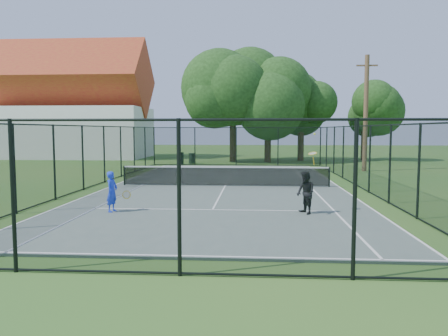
# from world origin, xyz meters

# --- Properties ---
(ground) EXTENTS (120.00, 120.00, 0.00)m
(ground) POSITION_xyz_m (0.00, 0.00, 0.00)
(ground) COLOR #2A5B1F
(tennis_court) EXTENTS (11.00, 24.00, 0.06)m
(tennis_court) POSITION_xyz_m (0.00, 0.00, 0.03)
(tennis_court) COLOR #526059
(tennis_court) RESTS_ON ground
(tennis_net) EXTENTS (10.08, 0.08, 0.95)m
(tennis_net) POSITION_xyz_m (0.00, 0.00, 0.58)
(tennis_net) COLOR black
(tennis_net) RESTS_ON tennis_court
(fence) EXTENTS (13.10, 26.10, 3.00)m
(fence) POSITION_xyz_m (0.00, 0.00, 1.50)
(fence) COLOR black
(fence) RESTS_ON ground
(tree_near_left) EXTENTS (7.40, 7.40, 9.65)m
(tree_near_left) POSITION_xyz_m (-0.48, 17.35, 5.94)
(tree_near_left) COLOR #332114
(tree_near_left) RESTS_ON ground
(tree_near_mid) EXTENTS (5.97, 5.97, 7.80)m
(tree_near_mid) POSITION_xyz_m (2.57, 16.79, 4.80)
(tree_near_mid) COLOR #332114
(tree_near_mid) RESTS_ON ground
(tree_near_right) EXTENTS (5.43, 5.43, 7.49)m
(tree_near_right) POSITION_xyz_m (5.63, 19.02, 4.76)
(tree_near_right) COLOR #332114
(tree_near_right) RESTS_ON ground
(tree_far_right) EXTENTS (4.97, 4.97, 6.58)m
(tree_far_right) POSITION_xyz_m (11.45, 19.67, 4.07)
(tree_far_right) COLOR #332114
(tree_far_right) RESTS_ON ground
(building) EXTENTS (15.30, 8.15, 11.87)m
(building) POSITION_xyz_m (-17.00, 22.00, 4.93)
(building) COLOR silver
(building) RESTS_ON ground
(trash_bin_left) EXTENTS (0.58, 0.58, 0.99)m
(trash_bin_left) POSITION_xyz_m (-4.54, 13.69, 0.50)
(trash_bin_left) COLOR black
(trash_bin_left) RESTS_ON ground
(trash_bin_right) EXTENTS (0.58, 0.58, 0.86)m
(trash_bin_right) POSITION_xyz_m (-3.74, 14.76, 0.44)
(trash_bin_right) COLOR black
(trash_bin_right) RESTS_ON ground
(utility_pole) EXTENTS (1.40, 0.30, 7.75)m
(utility_pole) POSITION_xyz_m (8.86, 9.00, 3.94)
(utility_pole) COLOR #4C3823
(utility_pole) RESTS_ON ground
(player_blue) EXTENTS (0.80, 0.55, 1.35)m
(player_blue) POSITION_xyz_m (-3.31, -6.95, 0.73)
(player_blue) COLOR #1C39EE
(player_blue) RESTS_ON tennis_court
(player_black) EXTENTS (0.78, 0.95, 2.62)m
(player_black) POSITION_xyz_m (3.08, -6.88, 0.76)
(player_black) COLOR black
(player_black) RESTS_ON tennis_court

